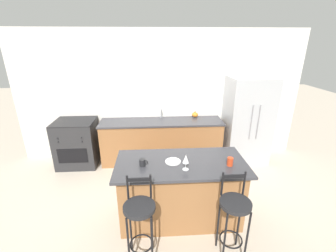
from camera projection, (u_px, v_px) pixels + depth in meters
The scene contains 14 objects.
ground_plane at pixel (163, 168), 4.63m from camera, with size 18.00×18.00×0.00m, color beige.
wall_back at pixel (161, 96), 4.78m from camera, with size 6.00×0.07×2.70m.
back_counter at pixel (162, 141), 4.81m from camera, with size 2.53×0.65×0.91m.
sink_faucet at pixel (161, 112), 4.78m from camera, with size 0.02×0.13×0.22m.
kitchen_island at pixel (180, 190), 3.19m from camera, with size 1.77×0.84×0.92m.
refrigerator at pixel (247, 120), 4.69m from camera, with size 0.87×0.74×1.79m.
oven_range at pixel (77, 143), 4.64m from camera, with size 0.79×0.70×0.96m.
bar_stool_near at pixel (140, 217), 2.49m from camera, with size 0.35×0.35×1.08m.
bar_stool_far at pixel (234, 213), 2.55m from camera, with size 0.35×0.35×1.08m.
dinner_plate at pixel (173, 161), 3.04m from camera, with size 0.21×0.21×0.02m.
wine_glass at pixel (186, 159), 2.81m from camera, with size 0.08×0.08×0.21m.
coffee_mug at pixel (143, 163), 2.93m from camera, with size 0.11×0.08×0.09m.
tumbler_cup at pixel (230, 162), 2.94m from camera, with size 0.08×0.08×0.11m.
pumpkin_decoration at pixel (195, 115), 4.86m from camera, with size 0.13×0.13×0.13m.
Camera 1 is at (-0.15, -4.02, 2.45)m, focal length 24.00 mm.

